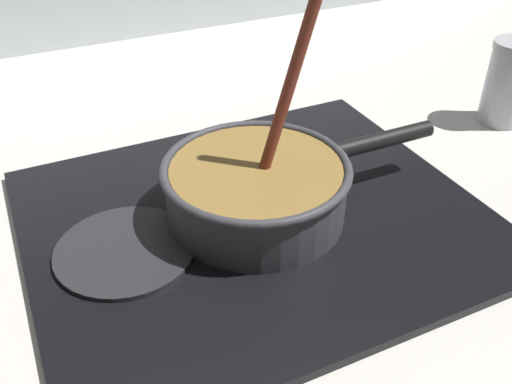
% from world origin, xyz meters
% --- Properties ---
extents(ground, '(2.40, 1.60, 0.04)m').
position_xyz_m(ground, '(0.00, 0.00, -0.02)').
color(ground, beige).
extents(hob_plate, '(0.56, 0.48, 0.01)m').
position_xyz_m(hob_plate, '(-0.02, 0.06, 0.01)').
color(hob_plate, black).
rests_on(hob_plate, ground).
extents(burner_ring, '(0.17, 0.17, 0.01)m').
position_xyz_m(burner_ring, '(-0.02, 0.06, 0.02)').
color(burner_ring, '#592D0C').
rests_on(burner_ring, hob_plate).
extents(spare_burner, '(0.16, 0.16, 0.01)m').
position_xyz_m(spare_burner, '(-0.19, 0.06, 0.01)').
color(spare_burner, '#262628').
rests_on(spare_burner, hob_plate).
extents(cooking_pan, '(0.38, 0.23, 0.31)m').
position_xyz_m(cooking_pan, '(-0.02, 0.06, 0.05)').
color(cooking_pan, '#38383D').
rests_on(cooking_pan, hob_plate).
extents(condiment_jar, '(0.08, 0.08, 0.14)m').
position_xyz_m(condiment_jar, '(0.47, 0.13, 0.07)').
color(condiment_jar, silver).
rests_on(condiment_jar, ground).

